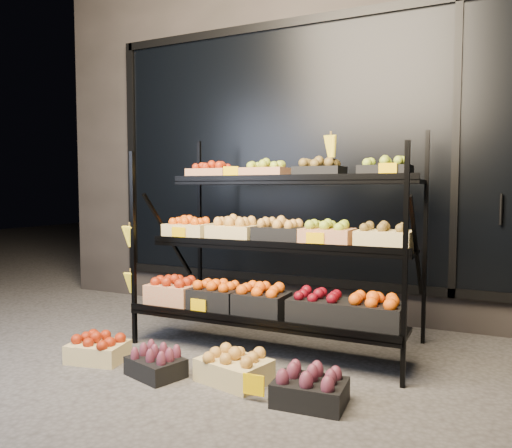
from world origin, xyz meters
The scene contains 8 objects.
ground centered at (0.00, 0.00, 0.00)m, with size 24.00×24.00×0.00m, color #514F4C.
building centered at (0.00, 2.59, 1.75)m, with size 6.00×2.08×3.50m.
display_rack centered at (-0.01, 0.60, 0.79)m, with size 2.18×1.02×1.74m.
tag_floor_b centered at (0.29, -0.40, 0.06)m, with size 0.13×0.01×0.12m, color #E8B200.
floor_crate_left centered at (-0.99, -0.26, 0.09)m, with size 0.43×0.35×0.20m.
floor_crate_midleft centered at (-0.45, -0.32, 0.09)m, with size 0.41×0.35×0.19m.
floor_crate_midright centered at (0.05, -0.18, 0.10)m, with size 0.48×0.40×0.21m.
floor_crate_right centered at (0.59, -0.29, 0.09)m, with size 0.41×0.32×0.20m.
Camera 1 is at (1.49, -2.89, 1.21)m, focal length 35.00 mm.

